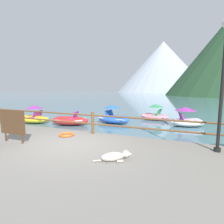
% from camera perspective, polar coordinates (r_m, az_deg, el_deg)
% --- Properties ---
extents(ground_plane, '(200.00, 200.00, 0.00)m').
position_cam_1_polar(ground_plane, '(45.35, 18.10, 4.17)').
color(ground_plane, slate).
extents(promenade_dock, '(28.00, 8.00, 0.40)m').
position_cam_1_polar(promenade_dock, '(5.20, -27.47, -17.81)').
color(promenade_dock, gray).
rests_on(promenade_dock, ground).
extents(dock_railing, '(23.92, 0.12, 0.95)m').
position_cam_1_polar(dock_railing, '(7.77, -6.15, -2.65)').
color(dock_railing, brown).
rests_on(dock_railing, promenade_dock).
extents(lamp_post, '(0.28, 0.28, 3.94)m').
position_cam_1_polar(lamp_post, '(6.30, 31.89, 10.34)').
color(lamp_post, black).
rests_on(lamp_post, promenade_dock).
extents(sign_board, '(1.18, 0.08, 1.19)m').
position_cam_1_polar(sign_board, '(7.37, -29.08, -2.98)').
color(sign_board, silver).
rests_on(sign_board, promenade_dock).
extents(dog_resting, '(0.90, 0.70, 0.26)m').
position_cam_1_polar(dog_resting, '(5.00, 0.98, -13.90)').
color(dog_resting, beige).
rests_on(dog_resting, promenade_dock).
extents(life_ring, '(0.61, 0.61, 0.09)m').
position_cam_1_polar(life_ring, '(7.71, -14.26, -7.02)').
color(life_ring, orange).
rests_on(life_ring, promenade_dock).
extents(pedal_boat_0, '(2.67, 1.95, 0.87)m').
position_cam_1_polar(pedal_boat_0, '(11.98, -13.25, -2.60)').
color(pedal_boat_0, red).
rests_on(pedal_boat_0, ground).
extents(pedal_boat_2, '(2.31, 1.46, 1.18)m').
position_cam_1_polar(pedal_boat_2, '(13.91, 13.38, -0.81)').
color(pedal_boat_2, pink).
rests_on(pedal_boat_2, ground).
extents(pedal_boat_3, '(2.48, 1.51, 1.24)m').
position_cam_1_polar(pedal_boat_3, '(12.20, 0.46, -1.65)').
color(pedal_boat_3, blue).
rests_on(pedal_boat_3, ground).
extents(pedal_boat_4, '(2.44, 1.42, 1.22)m').
position_cam_1_polar(pedal_boat_4, '(13.44, -23.69, -1.51)').
color(pedal_boat_4, yellow).
rests_on(pedal_boat_4, ground).
extents(pedal_boat_5, '(2.38, 1.84, 1.20)m').
position_cam_1_polar(pedal_boat_5, '(12.15, 22.64, -2.24)').
color(pedal_boat_5, white).
rests_on(pedal_boat_5, ground).
extents(distant_peak, '(56.85, 56.85, 31.30)m').
position_cam_1_polar(distant_peak, '(120.43, 15.79, 13.57)').
color(distant_peak, '#A8B2C1').
rests_on(distant_peak, ground).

